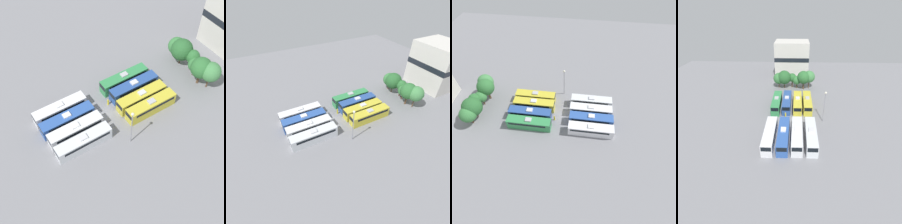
{
  "view_description": "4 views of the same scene",
  "coord_description": "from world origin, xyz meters",
  "views": [
    {
      "loc": [
        35.3,
        -21.35,
        52.23
      ],
      "look_at": [
        1.9,
        0.27,
        2.09
      ],
      "focal_mm": 50.0,
      "sensor_mm": 36.0,
      "label": 1
    },
    {
      "loc": [
        32.86,
        -16.44,
        32.5
      ],
      "look_at": [
        0.4,
        0.69,
        2.45
      ],
      "focal_mm": 28.0,
      "sensor_mm": 36.0,
      "label": 2
    },
    {
      "loc": [
        -29.53,
        -4.6,
        39.65
      ],
      "look_at": [
        -1.14,
        -0.96,
        3.17
      ],
      "focal_mm": 28.0,
      "sensor_mm": 36.0,
      "label": 3
    },
    {
      "loc": [
        1.16,
        -40.43,
        27.51
      ],
      "look_at": [
        -0.44,
        1.63,
        1.97
      ],
      "focal_mm": 28.0,
      "sensor_mm": 36.0,
      "label": 4
    }
  ],
  "objects": [
    {
      "name": "light_pole",
      "position": [
        8.72,
        0.24,
        5.98
      ],
      "size": [
        0.6,
        0.6,
        9.0
      ],
      "color": "gray",
      "rests_on": "ground_plane"
    },
    {
      "name": "tree_2",
      "position": [
        -0.44,
        24.03,
        3.88
      ],
      "size": [
        3.28,
        3.28,
        5.55
      ],
      "color": "brown",
      "rests_on": "ground_plane"
    },
    {
      "name": "tree_3",
      "position": [
        1.34,
        23.3,
        3.17
      ],
      "size": [
        3.32,
        3.32,
        4.85
      ],
      "color": "brown",
      "rests_on": "ground_plane"
    },
    {
      "name": "bus_6",
      "position": [
        1.69,
        7.99,
        1.67
      ],
      "size": [
        2.54,
        11.55,
        3.41
      ],
      "color": "gold",
      "rests_on": "ground_plane"
    },
    {
      "name": "bus_3",
      "position": [
        4.84,
        -8.11,
        1.67
      ],
      "size": [
        2.54,
        11.55,
        3.41
      ],
      "color": "silver",
      "rests_on": "ground_plane"
    },
    {
      "name": "tree_0",
      "position": [
        -5.56,
        23.6,
        3.7
      ],
      "size": [
        4.23,
        4.23,
        5.83
      ],
      "color": "brown",
      "rests_on": "ground_plane"
    },
    {
      "name": "tree_1",
      "position": [
        -3.41,
        23.21,
        4.25
      ],
      "size": [
        5.2,
        5.2,
        6.85
      ],
      "color": "brown",
      "rests_on": "ground_plane"
    },
    {
      "name": "bus_5",
      "position": [
        -1.66,
        8.33,
        1.67
      ],
      "size": [
        2.54,
        11.55,
        3.41
      ],
      "color": "#284C93",
      "rests_on": "ground_plane"
    },
    {
      "name": "bus_2",
      "position": [
        1.56,
        -8.06,
        1.67
      ],
      "size": [
        2.54,
        11.55,
        3.41
      ],
      "color": "silver",
      "rests_on": "ground_plane"
    },
    {
      "name": "tree_5",
      "position": [
        5.96,
        23.26,
        4.64
      ],
      "size": [
        4.49,
        4.49,
        6.9
      ],
      "color": "brown",
      "rests_on": "ground_plane"
    },
    {
      "name": "tree_4",
      "position": [
        3.87,
        22.43,
        4.61
      ],
      "size": [
        4.85,
        4.85,
        7.07
      ],
      "color": "brown",
      "rests_on": "ground_plane"
    },
    {
      "name": "bus_0",
      "position": [
        -4.82,
        -8.26,
        1.67
      ],
      "size": [
        2.54,
        11.55,
        3.41
      ],
      "color": "silver",
      "rests_on": "ground_plane"
    },
    {
      "name": "ground_plane",
      "position": [
        0.0,
        0.0,
        0.0
      ],
      "size": [
        120.78,
        120.78,
        0.0
      ],
      "primitive_type": "plane",
      "color": "gray"
    },
    {
      "name": "bus_4",
      "position": [
        -4.83,
        7.87,
        1.67
      ],
      "size": [
        2.54,
        11.55,
        3.41
      ],
      "color": "#338C4C",
      "rests_on": "ground_plane"
    },
    {
      "name": "bus_7",
      "position": [
        4.71,
        8.23,
        1.67
      ],
      "size": [
        2.54,
        11.55,
        3.41
      ],
      "color": "gold",
      "rests_on": "ground_plane"
    },
    {
      "name": "bus_1",
      "position": [
        -1.59,
        -8.23,
        1.67
      ],
      "size": [
        2.54,
        11.55,
        3.41
      ],
      "color": "#2D56A8",
      "rests_on": "ground_plane"
    },
    {
      "name": "depot_building",
      "position": [
        -0.97,
        39.31,
        7.45
      ],
      "size": [
        14.54,
        12.22,
        14.73
      ],
      "color": "beige",
      "rests_on": "ground_plane"
    },
    {
      "name": "worker_person",
      "position": [
        -1.73,
        1.62,
        0.83
      ],
      "size": [
        0.36,
        0.36,
        1.79
      ],
      "color": "gold",
      "rests_on": "ground_plane"
    }
  ]
}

